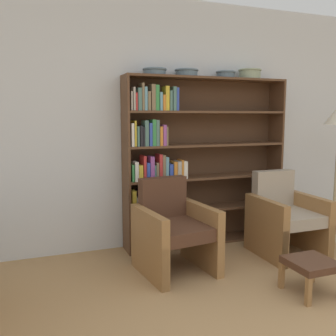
# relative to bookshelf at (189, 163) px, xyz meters

# --- Properties ---
(wall_back) EXTENTS (12.00, 0.06, 2.75)m
(wall_back) POSITION_rel_bookshelf_xyz_m (0.06, 0.18, 0.44)
(wall_back) COLOR silver
(wall_back) RESTS_ON ground
(bookshelf) EXTENTS (1.91, 0.30, 1.89)m
(bookshelf) POSITION_rel_bookshelf_xyz_m (0.00, 0.00, 0.00)
(bookshelf) COLOR brown
(bookshelf) RESTS_ON ground
(bowl_brass) EXTENTS (0.26, 0.26, 0.07)m
(bowl_brass) POSITION_rel_bookshelf_xyz_m (-0.40, -0.01, 1.00)
(bowl_brass) COLOR slate
(bowl_brass) RESTS_ON bookshelf
(bowl_slate) EXTENTS (0.26, 0.26, 0.08)m
(bowl_slate) POSITION_rel_bookshelf_xyz_m (-0.04, -0.01, 1.00)
(bowl_slate) COLOR slate
(bowl_slate) RESTS_ON bookshelf
(bowl_olive) EXTENTS (0.22, 0.22, 0.08)m
(bowl_olive) POSITION_rel_bookshelf_xyz_m (0.45, -0.01, 1.00)
(bowl_olive) COLOR slate
(bowl_olive) RESTS_ON bookshelf
(bowl_terracotta) EXTENTS (0.27, 0.27, 0.11)m
(bowl_terracotta) POSITION_rel_bookshelf_xyz_m (0.76, -0.01, 1.02)
(bowl_terracotta) COLOR gray
(bowl_terracotta) RESTS_ON bookshelf
(armchair_leather) EXTENTS (0.72, 0.75, 0.87)m
(armchair_leather) POSITION_rel_bookshelf_xyz_m (-0.43, -0.64, -0.55)
(armchair_leather) COLOR olive
(armchair_leather) RESTS_ON ground
(armchair_cushioned) EXTENTS (0.65, 0.69, 0.87)m
(armchair_cushioned) POSITION_rel_bookshelf_xyz_m (0.86, -0.63, -0.55)
(armchair_cushioned) COLOR olive
(armchair_cushioned) RESTS_ON ground
(footstool) EXTENTS (0.37, 0.37, 0.29)m
(footstool) POSITION_rel_bookshelf_xyz_m (0.46, -1.49, -0.70)
(footstool) COLOR olive
(footstool) RESTS_ON ground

